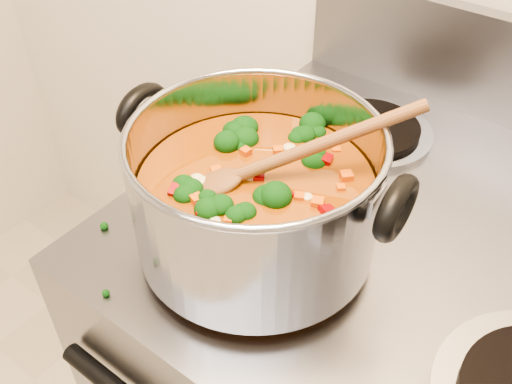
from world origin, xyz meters
The scene contains 3 objects.
stockpot centered at (-0.23, 1.01, 1.01)m, with size 0.33×0.27×0.16m.
wooden_spoon centered at (-0.22, 1.02, 1.05)m, with size 0.20×0.20×0.11m.
cooktop_crumbs centered at (-0.20, 1.04, 0.92)m, with size 0.40×0.36×0.01m.
Camera 1 is at (0.05, 0.64, 1.42)m, focal length 40.00 mm.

